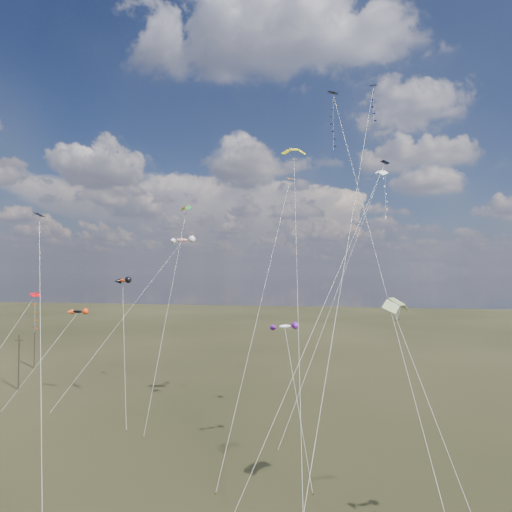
% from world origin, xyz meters
% --- Properties ---
extents(utility_pole_near, '(1.40, 0.20, 8.00)m').
position_xyz_m(utility_pole_near, '(-38.00, 30.00, 4.09)').
color(utility_pole_near, black).
rests_on(utility_pole_near, ground).
extents(utility_pole_far, '(1.40, 0.20, 8.00)m').
position_xyz_m(utility_pole_far, '(-46.00, 44.00, 4.09)').
color(utility_pole_far, black).
rests_on(utility_pole_far, ground).
extents(diamond_black_high, '(7.70, 23.34, 35.22)m').
position_xyz_m(diamond_black_high, '(8.73, 14.04, 30.19)').
color(diamond_black_high, black).
rests_on(diamond_black_high, ground).
extents(diamond_navy_tall, '(6.48, 27.43, 36.76)m').
position_xyz_m(diamond_navy_tall, '(11.74, 15.80, 31.38)').
color(diamond_navy_tall, '#0F0D44').
rests_on(diamond_navy_tall, ground).
extents(diamond_black_mid, '(8.80, 10.86, 22.22)m').
position_xyz_m(diamond_black_mid, '(-12.98, 0.68, 15.68)').
color(diamond_black_mid, black).
rests_on(diamond_black_mid, ground).
extents(diamond_red_low, '(6.00, 8.48, 15.04)m').
position_xyz_m(diamond_red_low, '(-23.72, 13.72, 12.33)').
color(diamond_red_low, red).
rests_on(diamond_red_low, ground).
extents(diamond_navy_right, '(12.43, 17.73, 28.54)m').
position_xyz_m(diamond_navy_right, '(12.66, 16.74, 24.07)').
color(diamond_navy_right, '#0C1453').
rests_on(diamond_navy_right, ground).
extents(diamond_orange_center, '(4.28, 19.30, 28.52)m').
position_xyz_m(diamond_orange_center, '(1.81, 18.16, 19.62)').
color(diamond_orange_center, orange).
rests_on(diamond_orange_center, ground).
extents(parafoil_yellow, '(4.56, 23.78, 31.55)m').
position_xyz_m(parafoil_yellow, '(3.85, 20.23, 30.74)').
color(parafoil_yellow, '#D0BF06').
rests_on(parafoil_yellow, ground).
extents(parafoil_blue_white, '(12.62, 22.98, 32.05)m').
position_xyz_m(parafoil_blue_white, '(13.95, 36.31, 31.22)').
color(parafoil_blue_white, blue).
rests_on(parafoil_blue_white, ground).
extents(parafoil_striped, '(5.95, 8.53, 15.96)m').
position_xyz_m(parafoil_striped, '(12.78, 2.96, 15.24)').
color(parafoil_striped, yellow).
rests_on(parafoil_striped, ground).
extents(parafoil_tricolor, '(2.35, 15.34, 26.81)m').
position_xyz_m(parafoil_tricolor, '(-12.11, 29.46, 26.08)').
color(parafoil_tricolor, yellow).
rests_on(parafoil_tricolor, ground).
extents(novelty_black_orange, '(7.14, 8.62, 12.29)m').
position_xyz_m(novelty_black_orange, '(-27.05, 27.57, 11.79)').
color(novelty_black_orange, black).
rests_on(novelty_black_orange, ground).
extents(novelty_orange_black, '(6.54, 9.71, 16.67)m').
position_xyz_m(novelty_orange_black, '(-19.29, 25.61, 16.12)').
color(novelty_orange_black, '#E14112').
rests_on(novelty_orange_black, ground).
extents(novelty_white_purple, '(4.31, 7.92, 12.51)m').
position_xyz_m(novelty_white_purple, '(3.70, 13.47, 12.09)').
color(novelty_white_purple, silver).
rests_on(novelty_white_purple, ground).
extents(novelty_redwhite_stripe, '(12.57, 17.68, 22.90)m').
position_xyz_m(novelty_redwhite_stripe, '(-15.68, 37.60, 22.21)').
color(novelty_redwhite_stripe, '#ED4121').
rests_on(novelty_redwhite_stripe, ground).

